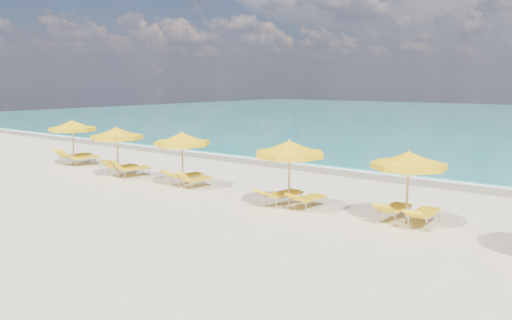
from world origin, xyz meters
The scene contains 20 objects.
ground_plane centered at (0.00, 0.00, 0.00)m, with size 120.00×120.00×0.00m, color beige.
ocean centered at (0.00, 48.00, 0.00)m, with size 120.00×80.00×0.30m, color #157874.
wet_sand_band centered at (0.00, 7.40, 0.00)m, with size 120.00×2.60×0.01m, color tan.
foam_line centered at (0.00, 8.20, 0.00)m, with size 120.00×1.20×0.03m, color white.
whitecap_near centered at (-6.00, 17.00, 0.00)m, with size 14.00×0.36×0.05m, color white.
umbrella_2 centered at (-10.99, 0.54, 2.01)m, with size 2.53×2.53×2.35m.
umbrella_3 centered at (-6.44, -0.18, 1.96)m, with size 2.30×2.30×2.30m.
umbrella_4 centered at (-2.67, 0.12, 1.94)m, with size 2.57×2.57×2.28m.
umbrella_5 centered at (2.69, -0.20, 2.02)m, with size 2.80×2.80×2.36m.
umbrella_6 centered at (6.45, 0.50, 1.92)m, with size 2.76×2.76×2.25m.
lounger_2_left centered at (-11.45, 0.93, 0.25)m, with size 1.00×2.06×0.91m.
lounger_2_right centered at (-10.61, 0.86, 0.23)m, with size 1.00×1.97×0.86m.
lounger_3_left centered at (-6.94, 0.39, 0.22)m, with size 0.66×1.73×0.84m.
lounger_3_right centered at (-6.09, 0.36, 0.23)m, with size 0.93×1.84×0.87m.
lounger_4_left centered at (-3.03, 0.65, 0.22)m, with size 0.93×1.89×0.73m.
lounger_4_right centered at (-2.20, 0.45, 0.20)m, with size 0.66×1.60×0.76m.
lounger_5_left centered at (2.16, 0.21, 0.22)m, with size 0.95×1.96×0.68m.
lounger_5_right centered at (3.14, 0.36, 0.20)m, with size 0.71×1.71×0.67m.
lounger_6_left centered at (6.00, 0.71, 0.21)m, with size 0.62×1.79×0.71m.
lounger_6_right centered at (6.92, 0.68, 0.22)m, with size 0.63×1.85×0.68m.
Camera 1 is at (11.71, -13.77, 4.21)m, focal length 35.00 mm.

